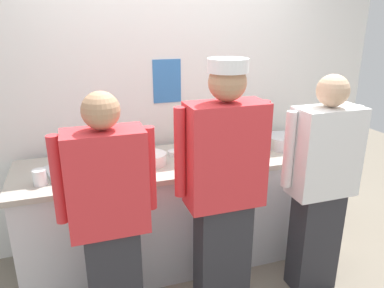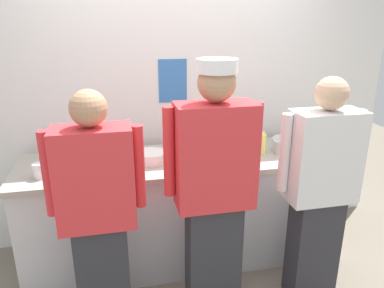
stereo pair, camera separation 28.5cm
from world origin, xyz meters
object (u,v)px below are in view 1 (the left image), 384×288
at_px(squeeze_bottle_spare, 260,140).
at_px(chef_far_right, 321,183).
at_px(chef_near_left, 110,218).
at_px(mixing_bowl_steel, 286,142).
at_px(chef_center, 224,188).
at_px(deli_cup, 40,177).
at_px(squeeze_bottle_secondary, 193,140).
at_px(ramekin_orange_sauce, 174,153).
at_px(plate_stack_rear, 151,159).
at_px(ramekin_green_sauce, 248,144).
at_px(sheet_tray, 86,168).
at_px(ramekin_red_sauce, 137,154).
at_px(plate_stack_front, 241,150).
at_px(squeeze_bottle_primary, 222,145).

bearing_deg(squeeze_bottle_spare, chef_far_right, -74.82).
bearing_deg(chef_near_left, mixing_bowl_steel, 21.38).
distance_m(chef_center, deli_cup, 1.23).
bearing_deg(mixing_bowl_steel, chef_far_right, -98.20).
distance_m(chef_near_left, squeeze_bottle_secondary, 1.11).
bearing_deg(ramekin_orange_sauce, squeeze_bottle_spare, -11.18).
relative_size(chef_center, plate_stack_rear, 7.52).
distance_m(chef_far_right, ramekin_green_sauce, 0.80).
height_order(chef_far_right, sheet_tray, chef_far_right).
distance_m(squeeze_bottle_spare, ramekin_red_sauce, 1.02).
height_order(chef_center, plate_stack_front, chef_center).
relative_size(sheet_tray, squeeze_bottle_spare, 2.64).
bearing_deg(chef_near_left, ramekin_green_sauce, 30.73).
bearing_deg(plate_stack_front, squeeze_bottle_primary, 166.81).
distance_m(plate_stack_rear, mixing_bowl_steel, 1.18).
relative_size(mixing_bowl_steel, ramekin_green_sauce, 2.92).
xyz_separation_m(squeeze_bottle_primary, ramekin_red_sauce, (-0.67, 0.18, -0.06)).
distance_m(squeeze_bottle_secondary, ramekin_orange_sauce, 0.19).
bearing_deg(mixing_bowl_steel, ramekin_red_sauce, 171.63).
bearing_deg(plate_stack_rear, squeeze_bottle_secondary, 23.82).
relative_size(plate_stack_front, plate_stack_rear, 0.82).
bearing_deg(ramekin_green_sauce, plate_stack_front, -129.27).
bearing_deg(squeeze_bottle_spare, chef_near_left, -155.18).
height_order(plate_stack_front, ramekin_orange_sauce, plate_stack_front).
xyz_separation_m(chef_near_left, chef_far_right, (1.47, -0.01, 0.01)).
relative_size(chef_far_right, ramekin_red_sauce, 19.69).
bearing_deg(plate_stack_rear, plate_stack_front, -2.42).
relative_size(plate_stack_rear, squeeze_bottle_primary, 1.32).
height_order(ramekin_orange_sauce, ramekin_red_sauce, ramekin_red_sauce).
xyz_separation_m(squeeze_bottle_secondary, ramekin_green_sauce, (0.50, -0.02, -0.07)).
xyz_separation_m(mixing_bowl_steel, ramekin_orange_sauce, (-0.96, 0.13, -0.03)).
bearing_deg(squeeze_bottle_primary, ramekin_red_sauce, 164.65).
bearing_deg(plate_stack_rear, ramekin_red_sauce, 113.18).
bearing_deg(chef_far_right, ramekin_orange_sauce, 139.08).
relative_size(chef_far_right, ramekin_orange_sauce, 15.52).
relative_size(mixing_bowl_steel, squeeze_bottle_spare, 1.60).
distance_m(chef_center, ramekin_green_sauce, 0.95).
height_order(chef_far_right, plate_stack_front, chef_far_right).
height_order(squeeze_bottle_primary, ramekin_green_sauce, squeeze_bottle_primary).
bearing_deg(squeeze_bottle_primary, ramekin_orange_sauce, 160.68).
bearing_deg(ramekin_green_sauce, chef_far_right, -75.59).
xyz_separation_m(plate_stack_front, squeeze_bottle_primary, (-0.15, 0.04, 0.05)).
height_order(squeeze_bottle_primary, ramekin_orange_sauce, squeeze_bottle_primary).
relative_size(chef_far_right, mixing_bowl_steel, 5.09).
bearing_deg(ramekin_green_sauce, squeeze_bottle_secondary, 177.42).
xyz_separation_m(chef_near_left, mixing_bowl_steel, (1.56, 0.61, 0.12)).
bearing_deg(squeeze_bottle_secondary, ramekin_red_sauce, 178.08).
relative_size(plate_stack_rear, deli_cup, 2.18).
bearing_deg(ramekin_red_sauce, squeeze_bottle_spare, -10.90).
height_order(chef_center, sheet_tray, chef_center).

